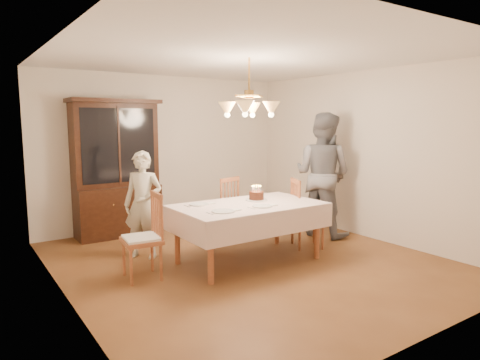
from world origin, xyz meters
TOP-DOWN VIEW (x-y plane):
  - ground at (0.00, 0.00)m, footprint 5.00×5.00m
  - room_shell at (0.00, 0.00)m, footprint 5.00×5.00m
  - dining_table at (0.00, 0.00)m, footprint 1.90×1.10m
  - china_hutch at (-0.98, 2.25)m, footprint 1.38×0.54m
  - chair_far_side at (0.19, 0.98)m, footprint 0.54×0.53m
  - chair_left_end at (-1.38, 0.18)m, footprint 0.47×0.49m
  - chair_right_end at (1.07, 0.05)m, footprint 0.57×0.58m
  - elderly_woman at (-1.06, 0.94)m, footprint 0.62×0.61m
  - adult_in_grey at (1.74, 0.43)m, footprint 1.00×1.13m
  - birthday_cake at (0.24, 0.16)m, footprint 0.30×0.30m
  - place_setting_near_left at (-0.52, -0.22)m, footprint 0.42×0.27m
  - place_setting_near_right at (0.05, -0.24)m, footprint 0.39×0.25m
  - place_setting_far_left at (-0.54, 0.31)m, footprint 0.39×0.25m
  - chandelier at (-0.00, -0.00)m, footprint 0.62×0.62m

SIDE VIEW (x-z plane):
  - ground at x=0.00m, z-range 0.00..0.00m
  - chair_far_side at x=0.19m, z-range -0.06..0.94m
  - chair_right_end at x=1.07m, z-range -0.06..0.94m
  - chair_left_end at x=-1.38m, z-range -0.05..0.95m
  - dining_table at x=0.00m, z-range 0.30..1.06m
  - elderly_woman at x=-1.06m, z-range 0.00..1.43m
  - place_setting_far_left at x=-0.54m, z-range 0.76..0.77m
  - place_setting_near_right at x=0.05m, z-range 0.76..0.77m
  - place_setting_near_left at x=-0.52m, z-range 0.76..0.77m
  - birthday_cake at x=0.24m, z-range 0.71..0.92m
  - adult_in_grey at x=1.74m, z-range 0.00..1.96m
  - china_hutch at x=-0.98m, z-range -0.04..2.12m
  - room_shell at x=0.00m, z-range -0.92..4.08m
  - chandelier at x=0.00m, z-range 1.61..2.34m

